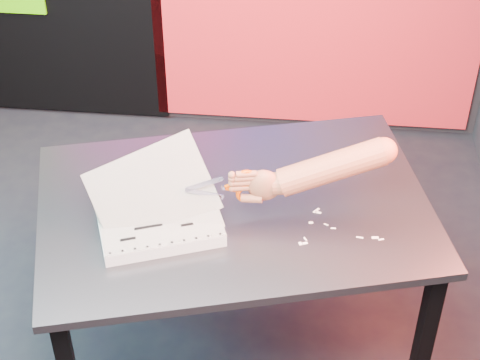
# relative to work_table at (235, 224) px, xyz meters

# --- Properties ---
(room) EXTENTS (3.01, 3.01, 2.71)m
(room) POSITION_rel_work_table_xyz_m (-0.42, 0.06, 0.68)
(room) COLOR black
(room) RESTS_ON ground
(work_table) EXTENTS (1.43, 1.14, 0.75)m
(work_table) POSITION_rel_work_table_xyz_m (0.00, 0.00, 0.00)
(work_table) COLOR black
(work_table) RESTS_ON ground
(printout_stack) EXTENTS (0.46, 0.38, 0.28)m
(printout_stack) POSITION_rel_work_table_xyz_m (-0.22, -0.13, 0.11)
(printout_stack) COLOR silver
(printout_stack) RESTS_ON work_table
(scissors) EXTENTS (0.22, 0.05, 0.13)m
(scissors) POSITION_rel_work_table_xyz_m (0.03, -0.06, 0.21)
(scissors) COLOR #9396B5
(scissors) RESTS_ON printout_stack
(hand_forearm) EXTENTS (0.50, 0.15, 0.21)m
(hand_forearm) POSITION_rel_work_table_xyz_m (0.27, -0.01, 0.26)
(hand_forearm) COLOR brown
(hand_forearm) RESTS_ON work_table
(paper_clippings) EXTENTS (0.26, 0.18, 0.00)m
(paper_clippings) POSITION_rel_work_table_xyz_m (0.31, -0.09, 0.09)
(paper_clippings) COLOR silver
(paper_clippings) RESTS_ON work_table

